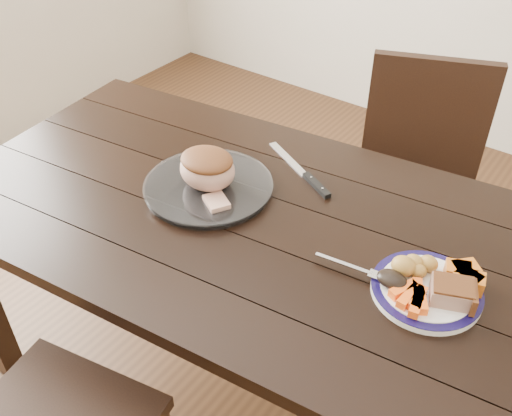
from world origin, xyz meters
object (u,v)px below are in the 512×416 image
Objects in this scene: pork_slice at (452,292)px; carving_knife at (309,178)px; serving_platter at (209,188)px; chair_far at (417,179)px; dinner_plate at (426,291)px; dining_table at (237,234)px; roast_joint at (207,170)px; fork at (357,269)px.

pork_slice is 0.55m from carving_knife.
carving_knife is at bearing 46.11° from serving_platter.
carving_knife is (0.20, 0.21, -0.00)m from serving_platter.
chair_far reaches higher than dinner_plate.
dinner_plate is at bearing 0.91° from dining_table.
carving_knife is (-0.50, 0.22, -0.03)m from pork_slice.
roast_joint is at bearing 179.15° from dinner_plate.
carving_knife is at bearing 154.01° from dinner_plate.
chair_far is at bearing 112.44° from dinner_plate.
roast_joint is (-0.65, 0.01, 0.06)m from dinner_plate.
roast_joint is 0.29m from carving_knife.
dinner_plate is 0.50m from carving_knife.
pork_slice reaches higher than dining_table.
dining_table is at bearing -179.62° from pork_slice.
dining_table is 0.20m from roast_joint.
fork reaches higher than dinner_plate.
roast_joint reaches higher than serving_platter.
serving_platter reaches higher than dinner_plate.
serving_platter reaches higher than carving_knife.
dining_table is 4.85× the size of serving_platter.
dinner_plate is 0.65m from roast_joint.
pork_slice is at bearing -1.16° from serving_platter.
fork is (0.14, -0.77, 0.25)m from chair_far.
fork is at bearing -6.03° from roast_joint.
chair_far is (0.23, 0.73, -0.13)m from dining_table.
chair_far reaches higher than fork.
chair_far is 0.85m from roast_joint.
chair_far is 0.58m from carving_knife.
serving_platter is at bearing 170.83° from dining_table.
fork is at bearing -6.03° from serving_platter.
fork is 0.60× the size of carving_knife.
pork_slice is 0.50× the size of fork.
serving_platter reaches higher than dining_table.
pork_slice is at bearing 2.82° from carving_knife.
serving_platter is 0.70m from pork_slice.
dining_table is 6.87× the size of dinner_plate.
dining_table is 9.51× the size of fork.
dinner_plate is 2.74× the size of pork_slice.
dining_table is 10.65× the size of roast_joint.
dining_table is at bearing -9.17° from roast_joint.
fork is at bearing -14.99° from carving_knife.
dining_table is at bearing -9.17° from serving_platter.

